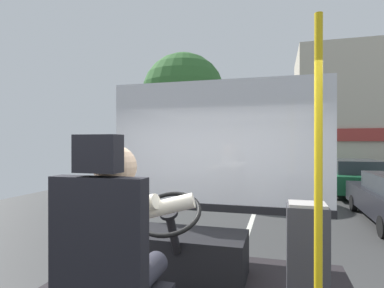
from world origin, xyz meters
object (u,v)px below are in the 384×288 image
fare_box (307,261)px  parked_car_green (354,177)px  driver_seat (109,283)px  parked_car_red (320,162)px  bus_driver (120,236)px  steering_console (186,253)px  handrail_pole (318,192)px  parked_car_charcoal (331,167)px

fare_box → parked_car_green: 11.58m
driver_seat → parked_car_red: size_ratio=0.33×
bus_driver → steering_console: 1.34m
steering_console → parked_car_green: bearing=71.1°
handrail_pole → parked_car_green: handrail_pole is taller
driver_seat → fare_box: (1.02, 0.93, -0.13)m
steering_console → fare_box: 1.12m
steering_console → parked_car_red: steering_console is taller
parked_car_green → parked_car_charcoal: 6.06m
steering_console → parked_car_red: (3.74, 21.45, -0.38)m
bus_driver → fare_box: 1.35m
fare_box → parked_car_green: fare_box is taller
steering_console → parked_car_charcoal: steering_console is taller
driver_seat → parked_car_red: (3.74, 22.80, -0.69)m
bus_driver → parked_car_green: bus_driver is taller
handrail_pole → parked_car_charcoal: size_ratio=0.50×
fare_box → parked_car_green: size_ratio=0.19×
bus_driver → parked_car_green: (3.70, 12.07, -0.83)m
bus_driver → steering_console: (0.00, 1.24, -0.51)m
fare_box → steering_console: bearing=157.6°
driver_seat → handrail_pole: 1.19m
bus_driver → steering_console: bearing=90.0°
bus_driver → parked_car_green: size_ratio=0.19×
driver_seat → parked_car_charcoal: (3.77, 18.24, -0.68)m
steering_console → parked_car_charcoal: size_ratio=0.28×
handrail_pole → fare_box: bearing=91.4°
bus_driver → parked_car_green: 12.65m
parked_car_charcoal → parked_car_red: parked_car_charcoal is taller
fare_box → parked_car_charcoal: 17.54m
steering_console → fare_box: (1.02, -0.42, 0.18)m
driver_seat → steering_console: bearing=90.0°
bus_driver → fare_box: size_ratio=0.99×
handrail_pole → parked_car_red: bearing=83.1°
driver_seat → parked_car_charcoal: driver_seat is taller
parked_car_green → parked_car_red: parked_car_green is taller
handrail_pole → parked_car_red: size_ratio=0.51×
steering_console → handrail_pole: bearing=-42.4°
driver_seat → parked_car_red: bearing=80.7°
handrail_pole → parked_car_green: 12.12m
handrail_pole → parked_car_red: 22.59m
parked_car_charcoal → parked_car_red: size_ratio=1.02×
steering_console → bus_driver: bearing=-90.0°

